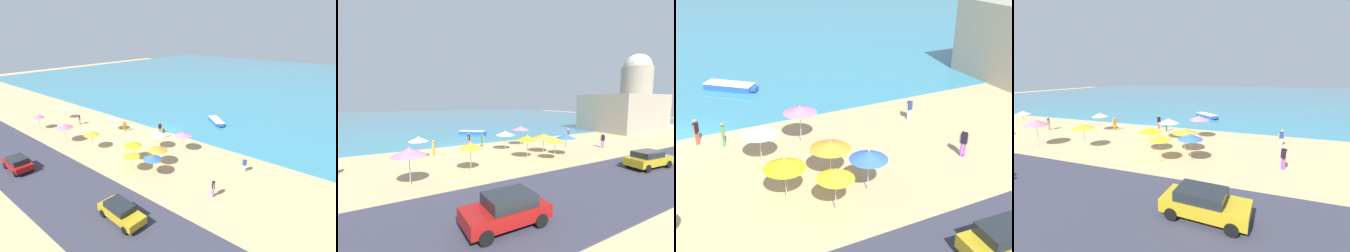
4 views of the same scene
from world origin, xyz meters
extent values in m
plane|color=tan|center=(0.00, 0.00, 0.00)|extent=(160.00, 160.00, 0.00)
cube|color=teal|center=(0.00, 55.00, 0.03)|extent=(150.00, 110.00, 0.05)
cube|color=#353543|center=(0.00, -18.00, 0.03)|extent=(80.00, 8.00, 0.06)
cylinder|color=#B2B2B7|center=(-6.08, -4.43, 0.91)|extent=(0.05, 0.05, 1.81)
cone|color=white|center=(-6.08, -4.43, 1.99)|extent=(1.90, 1.90, 0.45)
sphere|color=silver|center=(-6.08, -4.43, 2.24)|extent=(0.08, 0.08, 0.08)
cylinder|color=#B2B2B7|center=(-7.73, -11.57, 1.05)|extent=(0.05, 0.05, 2.11)
cone|color=#D57092|center=(-7.73, -11.57, 2.32)|extent=(2.32, 2.32, 0.53)
sphere|color=silver|center=(-7.73, -11.57, 2.62)|extent=(0.08, 0.08, 0.08)
cylinder|color=#B2B2B7|center=(6.41, -3.66, 1.04)|extent=(0.05, 0.05, 2.09)
cone|color=pink|center=(6.41, -3.66, 2.24)|extent=(2.14, 2.14, 0.39)
sphere|color=silver|center=(6.41, -3.66, 2.46)|extent=(0.08, 0.08, 0.08)
cylinder|color=#B2B2B7|center=(3.41, -9.43, 0.93)|extent=(0.05, 0.05, 1.85)
cone|color=gold|center=(3.41, -9.43, 2.04)|extent=(2.15, 2.15, 0.48)
sphere|color=silver|center=(3.41, -9.43, 2.32)|extent=(0.08, 0.08, 0.08)
cylinder|color=#B2B2B7|center=(5.26, -11.37, 0.91)|extent=(0.05, 0.05, 1.83)
cone|color=yellow|center=(5.26, -11.37, 1.99)|extent=(1.84, 1.84, 0.43)
sphere|color=silver|center=(5.26, -11.37, 2.24)|extent=(0.08, 0.08, 0.08)
cylinder|color=#B2B2B7|center=(6.36, -8.38, 0.88)|extent=(0.05, 0.05, 1.76)
cone|color=orange|center=(6.36, -8.38, 1.91)|extent=(2.27, 2.27, 0.39)
sphere|color=silver|center=(6.36, -8.38, 2.14)|extent=(0.08, 0.08, 0.08)
cylinder|color=#B2B2B7|center=(7.53, -10.50, 0.94)|extent=(0.05, 0.05, 1.87)
cone|color=blue|center=(7.53, -10.50, 2.05)|extent=(2.02, 2.02, 0.46)
sphere|color=silver|center=(7.53, -10.50, 2.31)|extent=(0.08, 0.08, 0.08)
cylinder|color=#B2B2B7|center=(-3.01, -10.56, 0.97)|extent=(0.05, 0.05, 1.93)
cone|color=yellow|center=(-3.01, -10.56, 2.12)|extent=(1.99, 1.99, 0.46)
sphere|color=silver|center=(-3.01, -10.56, 2.38)|extent=(0.08, 0.08, 0.08)
cylinder|color=#B2B2B7|center=(3.39, -5.03, 0.90)|extent=(0.05, 0.05, 1.80)
cone|color=silver|center=(3.39, -5.03, 1.97)|extent=(2.18, 2.18, 0.45)
sphere|color=silver|center=(3.39, -5.03, 2.23)|extent=(0.08, 0.08, 0.08)
cylinder|color=#F24930|center=(0.28, -1.19, 0.42)|extent=(0.14, 0.14, 0.84)
cylinder|color=#F24930|center=(0.39, -1.05, 0.42)|extent=(0.14, 0.14, 0.84)
cube|color=black|center=(0.34, -1.12, 1.17)|extent=(0.40, 0.42, 0.67)
sphere|color=#96744F|center=(0.34, -1.12, 1.64)|extent=(0.22, 0.22, 0.22)
cylinder|color=#96744F|center=(0.19, -1.31, 1.12)|extent=(0.09, 0.09, 0.60)
cylinder|color=#96744F|center=(0.48, -0.93, 1.12)|extent=(0.09, 0.09, 0.60)
cylinder|color=silver|center=(14.64, -3.74, 0.39)|extent=(0.14, 0.14, 0.77)
cylinder|color=silver|center=(14.82, -3.71, 0.39)|extent=(0.14, 0.14, 0.77)
cube|color=navy|center=(14.73, -3.72, 1.08)|extent=(0.39, 0.27, 0.61)
sphere|color=tan|center=(14.73, -3.72, 1.52)|extent=(0.22, 0.22, 0.22)
cylinder|color=tan|center=(14.49, -3.76, 1.03)|extent=(0.09, 0.09, 0.55)
cylinder|color=tan|center=(14.97, -3.69, 1.03)|extent=(0.09, 0.09, 0.55)
cylinder|color=#A64ABA|center=(14.38, -9.77, 0.44)|extent=(0.14, 0.14, 0.88)
cylinder|color=#A64ABA|center=(14.49, -9.90, 0.44)|extent=(0.14, 0.14, 0.88)
cube|color=black|center=(14.44, -9.84, 1.23)|extent=(0.40, 0.42, 0.70)
sphere|color=tan|center=(14.44, -9.84, 1.71)|extent=(0.22, 0.22, 0.22)
cylinder|color=tan|center=(14.28, -9.66, 1.18)|extent=(0.09, 0.09, 0.63)
cylinder|color=tan|center=(14.59, -10.02, 1.18)|extent=(0.09, 0.09, 0.63)
cylinder|color=green|center=(1.78, -2.15, 0.38)|extent=(0.14, 0.14, 0.76)
cylinder|color=green|center=(1.82, -1.98, 0.38)|extent=(0.14, 0.14, 0.76)
cube|color=#2C914C|center=(1.80, -2.07, 1.06)|extent=(0.29, 0.40, 0.60)
sphere|color=#A17255|center=(1.80, -2.07, 1.49)|extent=(0.22, 0.22, 0.22)
cylinder|color=#A17255|center=(1.75, -2.30, 1.01)|extent=(0.09, 0.09, 0.54)
cylinder|color=#A17255|center=(1.85, -1.83, 1.01)|extent=(0.09, 0.09, 0.54)
cylinder|color=orange|center=(-4.48, -3.65, 0.40)|extent=(0.14, 0.14, 0.79)
cylinder|color=orange|center=(-4.55, -3.81, 0.40)|extent=(0.14, 0.14, 0.79)
cube|color=orange|center=(-4.52, -3.73, 1.11)|extent=(0.35, 0.42, 0.63)
sphere|color=tan|center=(-4.52, -3.73, 1.55)|extent=(0.22, 0.22, 0.22)
cylinder|color=tan|center=(-4.42, -3.51, 1.06)|extent=(0.09, 0.09, 0.57)
cylinder|color=tan|center=(-4.62, -3.95, 1.06)|extent=(0.09, 0.09, 0.57)
cube|color=maroon|center=(-4.62, -19.12, 0.70)|extent=(3.98, 1.91, 0.63)
cube|color=#1E2328|center=(-4.42, -19.12, 1.28)|extent=(2.24, 1.66, 0.54)
cylinder|color=black|center=(-5.97, -19.96, 0.38)|extent=(0.64, 0.23, 0.64)
cylinder|color=black|center=(-5.95, -18.22, 0.38)|extent=(0.64, 0.23, 0.64)
cylinder|color=black|center=(-3.29, -20.01, 0.38)|extent=(0.64, 0.23, 0.64)
cylinder|color=black|center=(-3.26, -18.27, 0.38)|extent=(0.64, 0.23, 0.64)
cube|color=#B2951B|center=(10.42, -17.36, 0.70)|extent=(4.30, 1.99, 0.64)
cube|color=#1E2328|center=(10.21, -17.35, 1.27)|extent=(2.44, 1.67, 0.49)
cylinder|color=black|center=(11.89, -16.63, 0.38)|extent=(0.65, 0.26, 0.64)
cylinder|color=black|center=(11.79, -18.26, 0.38)|extent=(0.65, 0.26, 0.64)
cylinder|color=black|center=(9.04, -16.46, 0.38)|extent=(0.65, 0.26, 0.64)
cylinder|color=black|center=(8.94, -18.09, 0.38)|extent=(0.65, 0.26, 0.64)
cube|color=#25549F|center=(4.44, 8.36, 0.30)|extent=(4.13, 3.86, 0.51)
cube|color=#25549F|center=(6.21, 6.82, 0.35)|extent=(0.84, 0.87, 0.30)
cube|color=silver|center=(4.44, 8.36, 0.60)|extent=(4.19, 3.92, 0.08)
cube|color=gray|center=(32.55, -0.49, 3.47)|extent=(13.81, 10.83, 6.94)
cylinder|color=gray|center=(36.70, -0.49, 6.26)|extent=(5.81, 5.81, 12.52)
sphere|color=#C0B69D|center=(36.70, -0.49, 12.52)|extent=(5.23, 5.23, 5.23)
camera|label=1|loc=(24.27, -28.34, 14.44)|focal=28.00mm
camera|label=2|loc=(-9.39, -27.51, 5.71)|focal=24.00mm
camera|label=3|loc=(-1.90, -26.79, 12.24)|focal=45.00mm
camera|label=4|loc=(12.56, -26.82, 6.82)|focal=24.00mm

